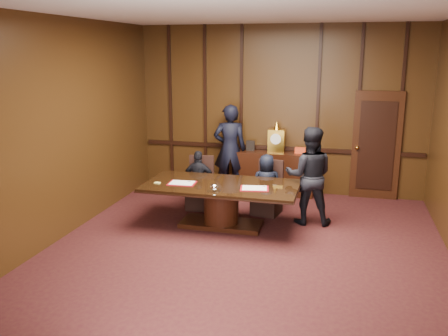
{
  "coord_description": "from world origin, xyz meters",
  "views": [
    {
      "loc": [
        1.36,
        -6.4,
        2.97
      ],
      "look_at": [
        -0.56,
        1.08,
        1.05
      ],
      "focal_mm": 38.0,
      "sensor_mm": 36.0,
      "label": 1
    }
  ],
  "objects_px": {
    "sideboard": "(276,171)",
    "conference_table": "(221,198)",
    "signatory_right": "(266,185)",
    "witness_left": "(230,149)",
    "signatory_left": "(199,180)",
    "witness_right": "(309,176)"
  },
  "relations": [
    {
      "from": "sideboard",
      "to": "conference_table",
      "type": "relative_size",
      "value": 0.61
    },
    {
      "from": "conference_table",
      "to": "witness_left",
      "type": "xyz_separation_m",
      "value": [
        -0.34,
        2.0,
        0.44
      ]
    },
    {
      "from": "conference_table",
      "to": "signatory_right",
      "type": "relative_size",
      "value": 2.29
    },
    {
      "from": "witness_left",
      "to": "witness_right",
      "type": "distance_m",
      "value": 2.28
    },
    {
      "from": "sideboard",
      "to": "signatory_left",
      "type": "xyz_separation_m",
      "value": [
        -1.27,
        -1.36,
        0.08
      ]
    },
    {
      "from": "signatory_right",
      "to": "witness_right",
      "type": "relative_size",
      "value": 0.67
    },
    {
      "from": "sideboard",
      "to": "witness_left",
      "type": "distance_m",
      "value": 1.07
    },
    {
      "from": "sideboard",
      "to": "signatory_right",
      "type": "distance_m",
      "value": 1.36
    },
    {
      "from": "signatory_left",
      "to": "witness_right",
      "type": "distance_m",
      "value": 2.12
    },
    {
      "from": "signatory_right",
      "to": "conference_table",
      "type": "bearing_deg",
      "value": 35.88
    },
    {
      "from": "sideboard",
      "to": "conference_table",
      "type": "distance_m",
      "value": 2.25
    },
    {
      "from": "sideboard",
      "to": "signatory_left",
      "type": "bearing_deg",
      "value": -133.06
    },
    {
      "from": "signatory_right",
      "to": "signatory_left",
      "type": "bearing_deg",
      "value": -15.03
    },
    {
      "from": "signatory_right",
      "to": "sideboard",
      "type": "bearing_deg",
      "value": -103.79
    },
    {
      "from": "conference_table",
      "to": "signatory_right",
      "type": "bearing_deg",
      "value": 50.91
    },
    {
      "from": "conference_table",
      "to": "witness_right",
      "type": "distance_m",
      "value": 1.58
    },
    {
      "from": "signatory_left",
      "to": "conference_table",
      "type": "bearing_deg",
      "value": 125.15
    },
    {
      "from": "conference_table",
      "to": "witness_left",
      "type": "distance_m",
      "value": 2.07
    },
    {
      "from": "signatory_left",
      "to": "witness_right",
      "type": "xyz_separation_m",
      "value": [
        2.08,
        -0.24,
        0.29
      ]
    },
    {
      "from": "signatory_right",
      "to": "witness_right",
      "type": "height_order",
      "value": "witness_right"
    },
    {
      "from": "conference_table",
      "to": "witness_left",
      "type": "height_order",
      "value": "witness_left"
    },
    {
      "from": "signatory_left",
      "to": "witness_right",
      "type": "bearing_deg",
      "value": 169.41
    }
  ]
}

